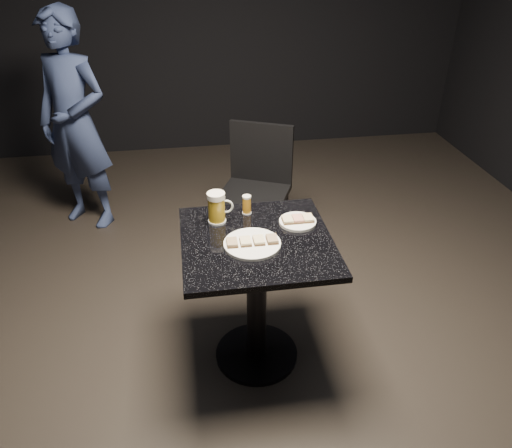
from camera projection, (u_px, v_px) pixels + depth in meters
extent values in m
plane|color=black|center=(257.00, 355.00, 2.71)|extent=(6.00, 6.00, 0.00)
cylinder|color=white|center=(252.00, 244.00, 2.27)|extent=(0.26, 0.26, 0.01)
cylinder|color=white|center=(298.00, 222.00, 2.44)|extent=(0.18, 0.18, 0.01)
imported|color=navy|center=(75.00, 124.00, 3.54)|extent=(0.68, 0.61, 1.57)
cylinder|color=black|center=(257.00, 353.00, 2.70)|extent=(0.44, 0.44, 0.03)
cylinder|color=black|center=(257.00, 302.00, 2.51)|extent=(0.10, 0.10, 0.69)
cube|color=black|center=(257.00, 242.00, 2.32)|extent=(0.70, 0.70, 0.03)
cylinder|color=white|center=(217.00, 221.00, 2.45)|extent=(0.09, 0.09, 0.01)
cylinder|color=gold|center=(217.00, 209.00, 2.42)|extent=(0.08, 0.08, 0.12)
cylinder|color=white|center=(216.00, 196.00, 2.38)|extent=(0.09, 0.09, 0.03)
torus|color=silver|center=(226.00, 207.00, 2.43)|extent=(0.07, 0.01, 0.07)
cylinder|color=silver|center=(247.00, 213.00, 2.52)|extent=(0.05, 0.05, 0.01)
cylinder|color=orange|center=(247.00, 205.00, 2.50)|extent=(0.04, 0.04, 0.08)
cylinder|color=silver|center=(247.00, 197.00, 2.48)|extent=(0.04, 0.04, 0.01)
cube|color=black|center=(253.00, 196.00, 3.32)|extent=(0.57, 0.57, 0.04)
cylinder|color=black|center=(220.00, 236.00, 3.33)|extent=(0.03, 0.03, 0.43)
cylinder|color=black|center=(273.00, 244.00, 3.25)|extent=(0.03, 0.03, 0.43)
cylinder|color=black|center=(236.00, 210.00, 3.64)|extent=(0.03, 0.03, 0.43)
cylinder|color=black|center=(285.00, 216.00, 3.55)|extent=(0.03, 0.03, 0.43)
cube|color=black|center=(261.00, 154.00, 3.37)|extent=(0.41, 0.21, 0.43)
cube|color=#4C3521|center=(232.00, 243.00, 2.25)|extent=(0.05, 0.07, 0.01)
cube|color=#8C7251|center=(232.00, 242.00, 2.25)|extent=(0.05, 0.07, 0.01)
cube|color=#4C3521|center=(246.00, 242.00, 2.26)|extent=(0.05, 0.07, 0.01)
cube|color=beige|center=(246.00, 240.00, 2.25)|extent=(0.05, 0.07, 0.01)
cube|color=#4C3521|center=(259.00, 241.00, 2.27)|extent=(0.05, 0.07, 0.01)
cube|color=beige|center=(259.00, 239.00, 2.26)|extent=(0.05, 0.07, 0.01)
cube|color=#4C3521|center=(272.00, 240.00, 2.28)|extent=(0.05, 0.07, 0.01)
cube|color=#8C7251|center=(272.00, 238.00, 2.27)|extent=(0.05, 0.07, 0.01)
cube|color=#4C3521|center=(288.00, 221.00, 2.42)|extent=(0.05, 0.07, 0.01)
cube|color=beige|center=(288.00, 219.00, 2.42)|extent=(0.05, 0.07, 0.01)
cube|color=#4C3521|center=(298.00, 220.00, 2.43)|extent=(0.05, 0.07, 0.01)
cube|color=tan|center=(298.00, 218.00, 2.43)|extent=(0.05, 0.07, 0.01)
cube|color=#4C3521|center=(308.00, 219.00, 2.44)|extent=(0.05, 0.07, 0.01)
cube|color=beige|center=(308.00, 217.00, 2.43)|extent=(0.05, 0.07, 0.01)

